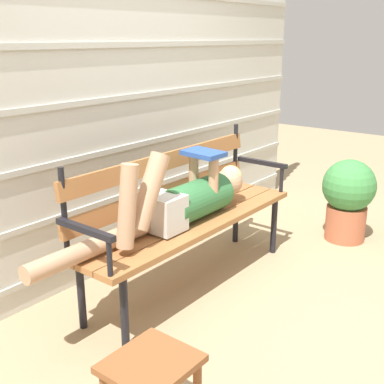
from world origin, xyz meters
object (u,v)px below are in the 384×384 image
(potted_plant, at_px, (348,196))
(park_bench, at_px, (184,209))
(footstool, at_px, (151,378))
(reclining_person, at_px, (181,201))

(potted_plant, bearing_deg, park_bench, 157.42)
(footstool, height_order, potted_plant, potted_plant)
(reclining_person, xyz_separation_m, potted_plant, (1.48, -0.50, -0.25))
(footstool, xyz_separation_m, potted_plant, (2.51, 0.19, 0.07))
(reclining_person, relative_size, footstool, 4.50)
(reclining_person, relative_size, potted_plant, 2.55)
(potted_plant, bearing_deg, reclining_person, 161.24)
(park_bench, distance_m, reclining_person, 0.16)
(footstool, relative_size, potted_plant, 0.57)
(reclining_person, bearing_deg, potted_plant, -18.76)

